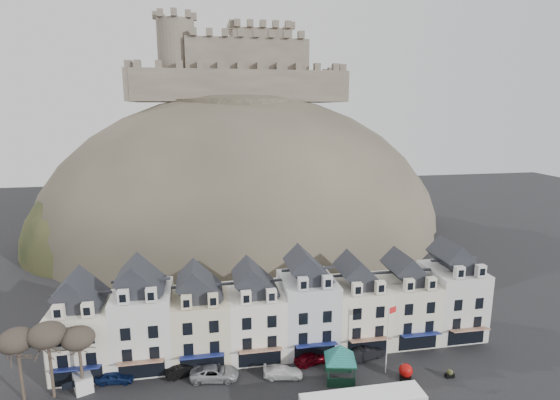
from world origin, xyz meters
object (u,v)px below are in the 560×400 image
(car_silver, at_px, (215,373))
(red_buoy, at_px, (406,372))
(white_van, at_px, (82,378))
(car_white, at_px, (283,372))
(bus_shelter, at_px, (340,353))
(car_navy, at_px, (115,377))
(car_black, at_px, (184,369))
(car_maroon, at_px, (311,358))
(car_charcoal, at_px, (367,352))
(flagpole, at_px, (388,335))

(car_silver, bearing_deg, red_buoy, -93.14)
(red_buoy, height_order, car_silver, red_buoy)
(white_van, height_order, car_white, white_van)
(bus_shelter, xyz_separation_m, car_navy, (-25.24, 4.17, -2.72))
(car_black, relative_size, car_maroon, 1.05)
(white_van, xyz_separation_m, car_silver, (14.70, -1.43, -0.16))
(car_maroon, bearing_deg, car_charcoal, -106.78)
(car_silver, xyz_separation_m, car_charcoal, (18.84, 0.93, -0.00))
(bus_shelter, bearing_deg, flagpole, 15.53)
(flagpole, relative_size, car_navy, 2.02)
(bus_shelter, xyz_separation_m, car_maroon, (-2.40, 3.76, -2.72))
(car_white, relative_size, car_maroon, 1.08)
(car_silver, distance_m, car_white, 7.87)
(car_navy, distance_m, car_black, 7.72)
(flagpole, bearing_deg, bus_shelter, -176.57)
(car_white, bearing_deg, red_buoy, -92.28)
(car_charcoal, bearing_deg, car_navy, 73.58)
(car_black, bearing_deg, car_maroon, -106.96)
(car_white, height_order, car_maroon, car_maroon)
(white_van, relative_size, car_black, 1.01)
(car_black, relative_size, car_charcoal, 0.94)
(white_van, bearing_deg, car_white, -29.77)
(car_maroon, bearing_deg, car_white, 102.14)
(red_buoy, height_order, flagpole, flagpole)
(car_navy, xyz_separation_m, car_white, (18.96, -2.50, -0.06))
(red_buoy, relative_size, flagpole, 0.23)
(car_navy, height_order, car_charcoal, car_charcoal)
(flagpole, bearing_deg, car_silver, 173.15)
(bus_shelter, height_order, car_black, bus_shelter)
(bus_shelter, relative_size, car_white, 1.50)
(car_white, distance_m, car_charcoal, 11.23)
(car_navy, bearing_deg, white_van, 95.76)
(flagpole, bearing_deg, car_charcoal, 107.93)
(bus_shelter, relative_size, car_black, 1.55)
(car_silver, bearing_deg, car_white, -90.32)
(car_navy, height_order, car_silver, car_silver)
(flagpole, distance_m, car_silver, 20.47)
(car_black, bearing_deg, flagpole, -114.69)
(car_silver, bearing_deg, car_black, 74.95)
(car_charcoal, bearing_deg, red_buoy, -167.12)
(car_black, height_order, car_maroon, car_black)
(car_silver, xyz_separation_m, car_maroon, (11.69, 1.01, -0.05))
(car_white, height_order, car_charcoal, car_charcoal)
(white_van, xyz_separation_m, car_maroon, (26.38, -0.41, -0.21))
(car_black, bearing_deg, car_white, -117.95)
(bus_shelter, bearing_deg, white_van, -176.15)
(car_silver, height_order, car_maroon, car_silver)
(red_buoy, bearing_deg, car_silver, 169.34)
(bus_shelter, xyz_separation_m, red_buoy, (7.45, -1.31, -2.45))
(bus_shelter, relative_size, car_maroon, 1.62)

